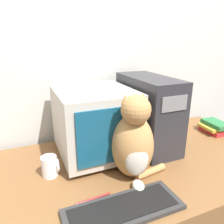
{
  "coord_description": "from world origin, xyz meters",
  "views": [
    {
      "loc": [
        -0.48,
        -0.47,
        1.34
      ],
      "look_at": [
        -0.08,
        0.46,
        0.99
      ],
      "focal_mm": 35.0,
      "sensor_mm": 36.0,
      "label": 1
    }
  ],
  "objects_px": {
    "cat": "(134,142)",
    "pen": "(93,199)",
    "book_stack": "(215,127)",
    "mug": "(50,166)",
    "crt_monitor": "(95,122)",
    "computer_tower": "(148,112)",
    "keyboard": "(124,209)"
  },
  "relations": [
    {
      "from": "cat",
      "to": "pen",
      "type": "bearing_deg",
      "value": -145.8
    },
    {
      "from": "keyboard",
      "to": "pen",
      "type": "height_order",
      "value": "keyboard"
    },
    {
      "from": "computer_tower",
      "to": "pen",
      "type": "relative_size",
      "value": 3.05
    },
    {
      "from": "crt_monitor",
      "to": "book_stack",
      "type": "xyz_separation_m",
      "value": [
        0.87,
        -0.04,
        -0.16
      ]
    },
    {
      "from": "book_stack",
      "to": "mug",
      "type": "relative_size",
      "value": 1.87
    },
    {
      "from": "keyboard",
      "to": "crt_monitor",
      "type": "bearing_deg",
      "value": 84.23
    },
    {
      "from": "computer_tower",
      "to": "mug",
      "type": "bearing_deg",
      "value": -170.15
    },
    {
      "from": "mug",
      "to": "pen",
      "type": "bearing_deg",
      "value": -60.9
    },
    {
      "from": "keyboard",
      "to": "book_stack",
      "type": "xyz_separation_m",
      "value": [
        0.92,
        0.42,
        0.03
      ]
    },
    {
      "from": "cat",
      "to": "pen",
      "type": "xyz_separation_m",
      "value": [
        -0.23,
        -0.09,
        -0.17
      ]
    },
    {
      "from": "crt_monitor",
      "to": "book_stack",
      "type": "relative_size",
      "value": 2.33
    },
    {
      "from": "keyboard",
      "to": "book_stack",
      "type": "height_order",
      "value": "book_stack"
    },
    {
      "from": "computer_tower",
      "to": "cat",
      "type": "relative_size",
      "value": 1.13
    },
    {
      "from": "keyboard",
      "to": "pen",
      "type": "relative_size",
      "value": 3.01
    },
    {
      "from": "crt_monitor",
      "to": "computer_tower",
      "type": "bearing_deg",
      "value": -2.83
    },
    {
      "from": "keyboard",
      "to": "cat",
      "type": "height_order",
      "value": "cat"
    },
    {
      "from": "cat",
      "to": "mug",
      "type": "height_order",
      "value": "cat"
    },
    {
      "from": "crt_monitor",
      "to": "keyboard",
      "type": "relative_size",
      "value": 0.96
    },
    {
      "from": "computer_tower",
      "to": "pen",
      "type": "bearing_deg",
      "value": -143.44
    },
    {
      "from": "pen",
      "to": "cat",
      "type": "bearing_deg",
      "value": 20.67
    },
    {
      "from": "pen",
      "to": "crt_monitor",
      "type": "bearing_deg",
      "value": 69.38
    },
    {
      "from": "cat",
      "to": "mug",
      "type": "distance_m",
      "value": 0.41
    },
    {
      "from": "computer_tower",
      "to": "book_stack",
      "type": "height_order",
      "value": "computer_tower"
    },
    {
      "from": "computer_tower",
      "to": "mug",
      "type": "relative_size",
      "value": 4.57
    },
    {
      "from": "crt_monitor",
      "to": "computer_tower",
      "type": "distance_m",
      "value": 0.33
    },
    {
      "from": "keyboard",
      "to": "cat",
      "type": "xyz_separation_m",
      "value": [
        0.14,
        0.19,
        0.17
      ]
    },
    {
      "from": "crt_monitor",
      "to": "cat",
      "type": "distance_m",
      "value": 0.29
    },
    {
      "from": "computer_tower",
      "to": "book_stack",
      "type": "distance_m",
      "value": 0.57
    },
    {
      "from": "crt_monitor",
      "to": "cat",
      "type": "xyz_separation_m",
      "value": [
        0.09,
        -0.27,
        -0.02
      ]
    },
    {
      "from": "book_stack",
      "to": "pen",
      "type": "relative_size",
      "value": 1.24
    },
    {
      "from": "crt_monitor",
      "to": "pen",
      "type": "relative_size",
      "value": 2.9
    },
    {
      "from": "crt_monitor",
      "to": "computer_tower",
      "type": "height_order",
      "value": "computer_tower"
    }
  ]
}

